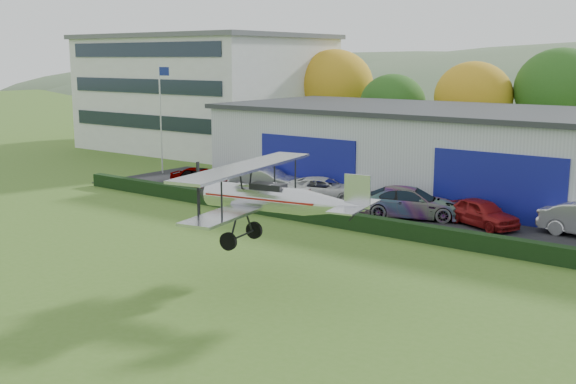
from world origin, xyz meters
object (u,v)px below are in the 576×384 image
Objects in this scene: office_block at (206,92)px; car_3 at (411,202)px; car_2 at (324,190)px; biplane at (270,196)px; hangar at (537,158)px; car_0 at (202,178)px; car_1 at (267,181)px; car_4 at (482,213)px; flagpole at (161,108)px.

office_block is 3.74× the size of car_3.
biplane is at bearing -175.21° from car_2.
office_block is (-33.00, 7.02, 2.56)m from hangar.
car_2 is at bearing -95.87° from car_0.
office_block is 41.41m from biplane.
biplane is at bearing -143.95° from car_0.
hangar reaches higher than car_0.
car_1 is at bearing -37.19° from office_block.
car_2 is at bearing -99.98° from car_1.
car_4 is (3.76, 0.34, -0.10)m from car_3.
office_block is 36.20m from car_4.
car_4 is at bearing -91.14° from hangar.
office_block is 32.96m from car_3.
hangar reaches higher than car_4.
car_4 is (14.02, -0.25, -0.09)m from car_1.
flagpole is at bearing 62.45° from car_3.
car_2 is at bearing 111.51° from car_4.
hangar is 5.05× the size of biplane.
hangar is 8.48× the size of car_1.
hangar is 9.96× the size of car_4.
office_block is 4.07× the size of car_2.
flagpole reaches higher than car_0.
car_3 reaches higher than car_4.
car_3 is at bearing -118.77° from car_2.
car_0 is at bearing -22.21° from flagpole.
car_0 is at bearing 96.78° from car_1.
biplane is (-2.56, -13.64, 2.68)m from car_4.
flagpole is at bearing 72.26° from car_1.
office_block is 27.47m from car_2.
car_0 is at bearing 70.58° from car_3.
flagpole reaches higher than car_1.
car_2 is (8.51, 1.42, -0.00)m from car_0.
office_block is 2.56× the size of biplane.
flagpole is 8.06m from car_0.
office_block reaches higher than hangar.
biplane is at bearing 162.74° from car_3.
office_block reaches higher than car_0.
flagpole is 11.49m from car_1.
car_2 is 0.63× the size of biplane.
hangar reaches higher than biplane.
car_4 is 0.51× the size of biplane.
car_3 is at bearing -27.08° from office_block.
flagpole is 21.42m from car_3.
car_3 is (-3.91, -7.85, -1.81)m from hangar.
car_2 is 6.04m from car_3.
flagpole reaches higher than car_4.
car_1 is 0.95× the size of car_2.
flagpole reaches higher than hangar.
biplane reaches higher than car_3.
biplane is (11.47, -13.89, 2.59)m from car_1.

